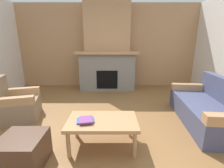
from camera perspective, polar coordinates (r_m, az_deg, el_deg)
ground at (r=2.92m, az=-3.17°, el=-16.22°), size 9.00×9.00×0.00m
wall_back_wood_panel at (r=5.50m, az=-1.72°, el=13.34°), size 6.00×0.12×2.70m
fireplace at (r=5.13m, az=-1.82°, el=11.13°), size 1.90×0.82×2.70m
couch at (r=3.54m, az=31.39°, el=-7.58°), size 1.00×1.87×0.85m
armchair at (r=3.72m, az=-31.67°, el=-6.43°), size 0.94×0.94×0.85m
coffee_table at (r=2.36m, az=-3.58°, el=-13.88°), size 1.00×0.60×0.43m
ottoman at (r=2.40m, az=-29.49°, el=-20.38°), size 0.52×0.52×0.40m
book_stack_near_edge at (r=2.30m, az=-9.55°, el=-12.70°), size 0.27×0.25×0.05m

